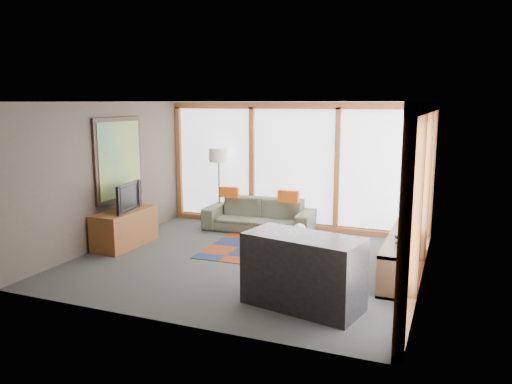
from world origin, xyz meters
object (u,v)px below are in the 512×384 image
at_px(coffee_table, 293,244).
at_px(tv_console, 125,228).
at_px(floor_lamp, 219,186).
at_px(sofa, 259,215).
at_px(bookshelf, 402,255).
at_px(bar_counter, 303,271).
at_px(television, 125,197).

height_order(coffee_table, tv_console, tv_console).
height_order(floor_lamp, tv_console, floor_lamp).
xyz_separation_m(sofa, coffee_table, (1.14, -1.24, -0.15)).
xyz_separation_m(floor_lamp, tv_console, (-0.84, -2.19, -0.49)).
distance_m(bookshelf, bar_counter, 2.08).
bearing_deg(television, coffee_table, -86.03).
bearing_deg(floor_lamp, sofa, -13.71).
bearing_deg(bar_counter, bookshelf, 71.97).
distance_m(coffee_table, bar_counter, 2.31).
height_order(tv_console, bar_counter, bar_counter).
bearing_deg(television, bar_counter, -120.32).
bearing_deg(sofa, bookshelf, -30.91).
bearing_deg(bookshelf, bar_counter, -120.10).
height_order(bookshelf, bar_counter, bar_counter).
distance_m(sofa, bookshelf, 3.39).
bearing_deg(tv_console, television, -27.89).
height_order(bookshelf, tv_console, tv_console).
relative_size(sofa, television, 2.49).
bearing_deg(floor_lamp, bookshelf, -24.66).
bearing_deg(tv_console, bookshelf, 4.11).
height_order(coffee_table, bookshelf, bookshelf).
xyz_separation_m(television, bar_counter, (3.78, -1.43, -0.45)).
height_order(sofa, bar_counter, bar_counter).
relative_size(coffee_table, television, 1.19).
bearing_deg(television, sofa, -52.56).
distance_m(bookshelf, television, 4.87).
height_order(sofa, floor_lamp, floor_lamp).
bearing_deg(sofa, bar_counter, -62.92).
relative_size(coffee_table, bar_counter, 0.71).
bearing_deg(sofa, tv_console, -136.68).
distance_m(floor_lamp, bookshelf, 4.45).
xyz_separation_m(sofa, bookshelf, (2.99, -1.59, -0.03)).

